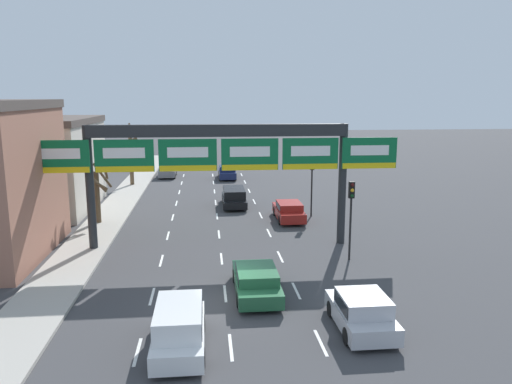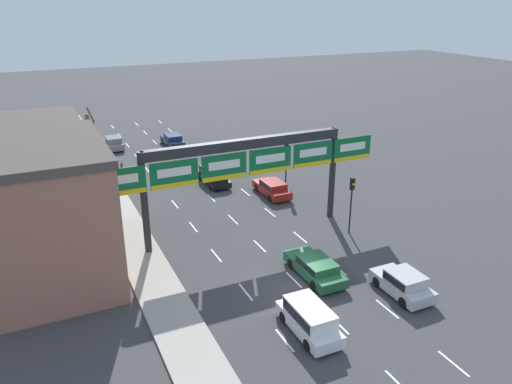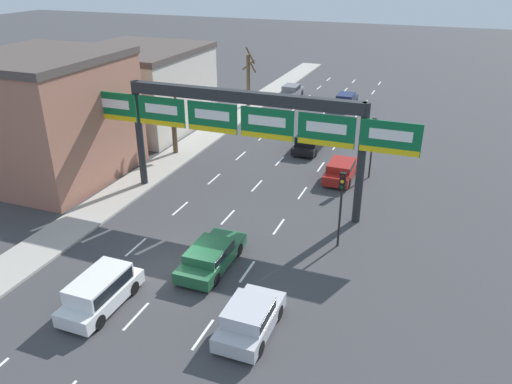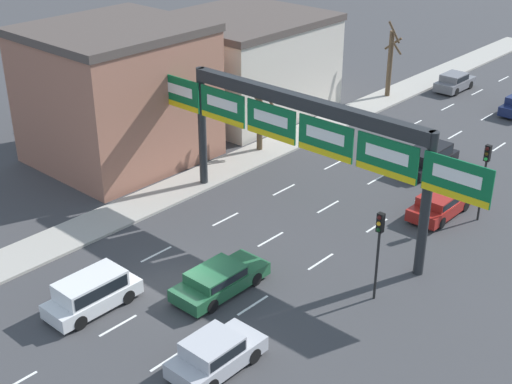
{
  "view_description": "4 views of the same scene",
  "coord_description": "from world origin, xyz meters",
  "px_view_note": "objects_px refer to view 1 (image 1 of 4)",
  "views": [
    {
      "loc": [
        -0.77,
        -20.56,
        8.88
      ],
      "look_at": [
        1.95,
        6.17,
        3.71
      ],
      "focal_mm": 35.0,
      "sensor_mm": 36.0,
      "label": 1
    },
    {
      "loc": [
        -13.56,
        -22.58,
        16.57
      ],
      "look_at": [
        0.51,
        7.71,
        3.45
      ],
      "focal_mm": 35.0,
      "sensor_mm": 36.0,
      "label": 2
    },
    {
      "loc": [
        11.3,
        -18.58,
        14.39
      ],
      "look_at": [
        2.56,
        4.17,
        2.95
      ],
      "focal_mm": 35.0,
      "sensor_mm": 36.0,
      "label": 3
    },
    {
      "loc": [
        21.14,
        -18.53,
        18.7
      ],
      "look_at": [
        2.12,
        2.52,
        4.74
      ],
      "focal_mm": 50.0,
      "sensor_mm": 36.0,
      "label": 4
    }
  ],
  "objects_px": {
    "car_navy": "(227,172)",
    "tree_bare_closest": "(131,155)",
    "car_green": "(256,280)",
    "sign_gantry": "(219,152)",
    "car_silver": "(362,311)",
    "car_red": "(289,210)",
    "traffic_light_near_gantry": "(312,175)",
    "tree_bare_second": "(98,191)",
    "car_grey": "(168,170)",
    "traffic_light_mid_block": "(351,204)",
    "suv_black": "(234,196)",
    "suv_white": "(179,325)"
  },
  "relations": [
    {
      "from": "tree_bare_closest",
      "to": "car_silver",
      "type": "bearing_deg",
      "value": -68.19
    },
    {
      "from": "car_green",
      "to": "tree_bare_second",
      "type": "height_order",
      "value": "tree_bare_second"
    },
    {
      "from": "sign_gantry",
      "to": "car_silver",
      "type": "height_order",
      "value": "sign_gantry"
    },
    {
      "from": "car_red",
      "to": "traffic_light_near_gantry",
      "type": "distance_m",
      "value": 3.21
    },
    {
      "from": "car_red",
      "to": "tree_bare_second",
      "type": "xyz_separation_m",
      "value": [
        -13.41,
        0.03,
        1.66
      ]
    },
    {
      "from": "tree_bare_closest",
      "to": "car_green",
      "type": "bearing_deg",
      "value": -71.85
    },
    {
      "from": "sign_gantry",
      "to": "traffic_light_near_gantry",
      "type": "xyz_separation_m",
      "value": [
        7.04,
        7.02,
        -2.55
      ]
    },
    {
      "from": "suv_white",
      "to": "traffic_light_mid_block",
      "type": "distance_m",
      "value": 12.84
    },
    {
      "from": "suv_white",
      "to": "car_red",
      "type": "xyz_separation_m",
      "value": [
        7.01,
        18.28,
        -0.19
      ]
    },
    {
      "from": "car_navy",
      "to": "car_grey",
      "type": "bearing_deg",
      "value": 165.25
    },
    {
      "from": "car_grey",
      "to": "tree_bare_second",
      "type": "xyz_separation_m",
      "value": [
        -3.21,
        -20.75,
        1.61
      ]
    },
    {
      "from": "car_silver",
      "to": "car_green",
      "type": "height_order",
      "value": "car_silver"
    },
    {
      "from": "car_navy",
      "to": "car_red",
      "type": "bearing_deg",
      "value": -79.18
    },
    {
      "from": "car_green",
      "to": "tree_bare_second",
      "type": "relative_size",
      "value": 1.0
    },
    {
      "from": "tree_bare_closest",
      "to": "car_red",
      "type": "bearing_deg",
      "value": -49.38
    },
    {
      "from": "car_green",
      "to": "tree_bare_second",
      "type": "xyz_separation_m",
      "value": [
        -9.64,
        13.62,
        1.69
      ]
    },
    {
      "from": "suv_white",
      "to": "car_silver",
      "type": "xyz_separation_m",
      "value": [
        6.91,
        0.79,
        -0.13
      ]
    },
    {
      "from": "car_navy",
      "to": "car_green",
      "type": "xyz_separation_m",
      "value": [
        -0.13,
        -32.64,
        -0.07
      ]
    },
    {
      "from": "car_silver",
      "to": "suv_black",
      "type": "bearing_deg",
      "value": 99.06
    },
    {
      "from": "car_grey",
      "to": "car_red",
      "type": "bearing_deg",
      "value": -63.86
    },
    {
      "from": "car_red",
      "to": "car_green",
      "type": "height_order",
      "value": "car_red"
    },
    {
      "from": "traffic_light_near_gantry",
      "to": "tree_bare_closest",
      "type": "bearing_deg",
      "value": 136.12
    },
    {
      "from": "car_silver",
      "to": "car_red",
      "type": "relative_size",
      "value": 0.88
    },
    {
      "from": "car_red",
      "to": "traffic_light_near_gantry",
      "type": "xyz_separation_m",
      "value": [
        1.86,
        0.93,
        2.45
      ]
    },
    {
      "from": "sign_gantry",
      "to": "suv_black",
      "type": "height_order",
      "value": "sign_gantry"
    },
    {
      "from": "car_grey",
      "to": "traffic_light_near_gantry",
      "type": "distance_m",
      "value": 23.35
    },
    {
      "from": "suv_black",
      "to": "car_grey",
      "type": "bearing_deg",
      "value": 112.5
    },
    {
      "from": "suv_black",
      "to": "traffic_light_mid_block",
      "type": "bearing_deg",
      "value": -68.88
    },
    {
      "from": "sign_gantry",
      "to": "car_silver",
      "type": "distance_m",
      "value": 13.43
    },
    {
      "from": "car_grey",
      "to": "car_silver",
      "type": "distance_m",
      "value": 39.59
    },
    {
      "from": "car_silver",
      "to": "car_red",
      "type": "xyz_separation_m",
      "value": [
        0.1,
        17.5,
        -0.06
      ]
    },
    {
      "from": "car_navy",
      "to": "tree_bare_closest",
      "type": "distance_m",
      "value": 10.56
    },
    {
      "from": "traffic_light_mid_block",
      "to": "traffic_light_near_gantry",
      "type": "bearing_deg",
      "value": 89.86
    },
    {
      "from": "car_red",
      "to": "sign_gantry",
      "type": "bearing_deg",
      "value": -130.42
    },
    {
      "from": "car_navy",
      "to": "sign_gantry",
      "type": "bearing_deg",
      "value": -93.51
    },
    {
      "from": "car_navy",
      "to": "traffic_light_near_gantry",
      "type": "relative_size",
      "value": 1.02
    },
    {
      "from": "car_grey",
      "to": "tree_bare_closest",
      "type": "bearing_deg",
      "value": -120.63
    },
    {
      "from": "tree_bare_second",
      "to": "suv_black",
      "type": "bearing_deg",
      "value": 27.52
    },
    {
      "from": "sign_gantry",
      "to": "car_grey",
      "type": "height_order",
      "value": "sign_gantry"
    },
    {
      "from": "suv_black",
      "to": "sign_gantry",
      "type": "bearing_deg",
      "value": -97.55
    },
    {
      "from": "sign_gantry",
      "to": "car_green",
      "type": "relative_size",
      "value": 4.37
    },
    {
      "from": "sign_gantry",
      "to": "traffic_light_mid_block",
      "type": "distance_m",
      "value": 8.12
    },
    {
      "from": "traffic_light_near_gantry",
      "to": "car_silver",
      "type": "bearing_deg",
      "value": -96.07
    },
    {
      "from": "suv_black",
      "to": "traffic_light_near_gantry",
      "type": "relative_size",
      "value": 1.1
    },
    {
      "from": "suv_white",
      "to": "car_silver",
      "type": "height_order",
      "value": "suv_white"
    },
    {
      "from": "traffic_light_mid_block",
      "to": "sign_gantry",
      "type": "bearing_deg",
      "value": 155.84
    },
    {
      "from": "suv_black",
      "to": "car_grey",
      "type": "relative_size",
      "value": 1.18
    },
    {
      "from": "traffic_light_near_gantry",
      "to": "tree_bare_second",
      "type": "relative_size",
      "value": 0.92
    },
    {
      "from": "suv_black",
      "to": "car_navy",
      "type": "relative_size",
      "value": 1.08
    },
    {
      "from": "car_grey",
      "to": "tree_bare_second",
      "type": "distance_m",
      "value": 21.06
    }
  ]
}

